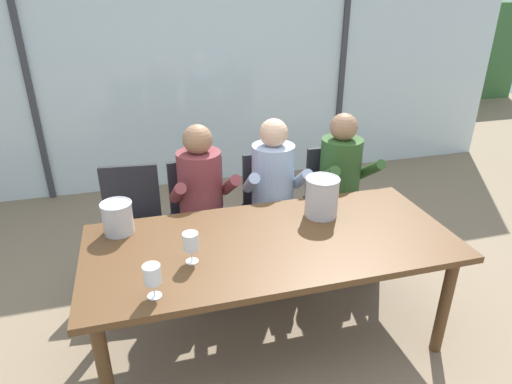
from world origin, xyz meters
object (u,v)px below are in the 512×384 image
object	(u,v)px
chair_right_of_center	(334,194)
ice_bucket_secondary	(322,196)
person_pale_blue_shirt	(275,189)
wine_glass_near_bucket	(191,243)
person_maroon_top	(203,197)
dining_table	(272,251)
person_olive_shirt	(344,181)
chair_near_curtain	(132,218)
ice_bucket_primary	(118,217)
wine_glass_by_left_taster	(152,276)
chair_left_of_center	(201,209)
chair_center	(272,201)

from	to	relation	value
chair_right_of_center	ice_bucket_secondary	xyz separation A→B (m)	(-0.42, -0.67, 0.34)
person_pale_blue_shirt	wine_glass_near_bucket	world-z (taller)	person_pale_blue_shirt
person_maroon_top	ice_bucket_secondary	xyz separation A→B (m)	(0.68, -0.53, 0.17)
wine_glass_near_bucket	chair_right_of_center	bearing A→B (deg)	37.30
dining_table	wine_glass_near_bucket	distance (m)	0.52
person_olive_shirt	chair_near_curtain	bearing A→B (deg)	170.33
ice_bucket_primary	wine_glass_by_left_taster	distance (m)	0.69
chair_right_of_center	ice_bucket_primary	distance (m)	1.78
wine_glass_by_left_taster	wine_glass_near_bucket	bearing A→B (deg)	48.88
dining_table	chair_left_of_center	distance (m)	0.96
person_maroon_top	wine_glass_by_left_taster	size ratio (longest dim) A/B	6.97
chair_center	person_olive_shirt	xyz separation A→B (m)	(0.54, -0.15, 0.17)
person_pale_blue_shirt	chair_near_curtain	bearing A→B (deg)	176.06
dining_table	ice_bucket_secondary	xyz separation A→B (m)	(0.39, 0.21, 0.20)
person_pale_blue_shirt	ice_bucket_secondary	distance (m)	0.58
person_maroon_top	dining_table	bearing A→B (deg)	-74.67
chair_near_curtain	wine_glass_by_left_taster	distance (m)	1.29
dining_table	person_pale_blue_shirt	size ratio (longest dim) A/B	1.76
dining_table	chair_right_of_center	xyz separation A→B (m)	(0.81, 0.89, -0.14)
person_olive_shirt	ice_bucket_secondary	world-z (taller)	person_olive_shirt
ice_bucket_primary	wine_glass_by_left_taster	bearing A→B (deg)	-76.29
ice_bucket_secondary	person_maroon_top	bearing A→B (deg)	141.77
chair_near_curtain	chair_right_of_center	bearing A→B (deg)	5.14
person_pale_blue_shirt	ice_bucket_secondary	bearing A→B (deg)	-71.13
person_olive_shirt	ice_bucket_secondary	xyz separation A→B (m)	(-0.43, -0.53, 0.17)
chair_near_curtain	ice_bucket_secondary	xyz separation A→B (m)	(1.19, -0.69, 0.34)
dining_table	chair_right_of_center	distance (m)	1.21
chair_center	person_olive_shirt	size ratio (longest dim) A/B	0.74
chair_center	ice_bucket_primary	distance (m)	1.31
wine_glass_by_left_taster	chair_right_of_center	bearing A→B (deg)	39.21
dining_table	person_maroon_top	size ratio (longest dim) A/B	1.76
person_olive_shirt	ice_bucket_primary	size ratio (longest dim) A/B	6.20
chair_right_of_center	wine_glass_near_bucket	world-z (taller)	wine_glass_near_bucket
ice_bucket_primary	wine_glass_near_bucket	world-z (taller)	ice_bucket_primary
chair_center	chair_near_curtain	bearing A→B (deg)	177.84
person_maroon_top	ice_bucket_primary	bearing A→B (deg)	-149.19
chair_left_of_center	chair_center	xyz separation A→B (m)	(0.57, -0.00, 0.00)
chair_right_of_center	chair_near_curtain	bearing A→B (deg)	-178.78
ice_bucket_primary	wine_glass_near_bucket	distance (m)	0.57
person_pale_blue_shirt	person_maroon_top	bearing A→B (deg)	-175.58
ice_bucket_secondary	person_olive_shirt	bearing A→B (deg)	51.25
person_olive_shirt	dining_table	bearing A→B (deg)	-141.92
dining_table	wine_glass_by_left_taster	xyz separation A→B (m)	(-0.69, -0.34, 0.19)
chair_center	ice_bucket_primary	size ratio (longest dim) A/B	4.57
chair_left_of_center	chair_right_of_center	bearing A→B (deg)	-7.31
chair_left_of_center	person_maroon_top	size ratio (longest dim) A/B	0.74
person_pale_blue_shirt	ice_bucket_primary	distance (m)	1.20
dining_table	ice_bucket_primary	bearing A→B (deg)	158.88
chair_near_curtain	ice_bucket_secondary	distance (m)	1.42
chair_near_curtain	dining_table	bearing A→B (deg)	-42.87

